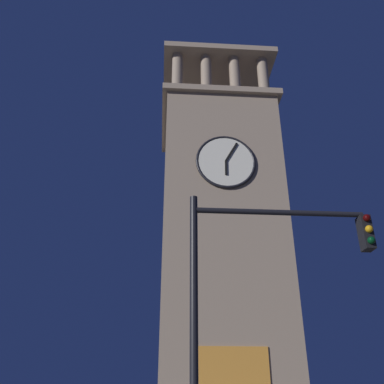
# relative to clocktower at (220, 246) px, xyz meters

# --- Properties ---
(clocktower) EXTENTS (7.38, 7.29, 25.19)m
(clocktower) POSITION_rel_clocktower_xyz_m (0.00, 0.00, 0.00)
(clocktower) COLOR gray
(clocktower) RESTS_ON ground_plane
(traffic_signal_near) EXTENTS (3.84, 0.41, 5.54)m
(traffic_signal_near) POSITION_rel_clocktower_xyz_m (1.44, 15.60, -6.24)
(traffic_signal_near) COLOR black
(traffic_signal_near) RESTS_ON ground_plane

